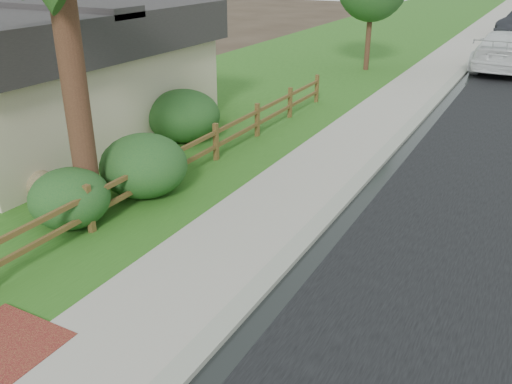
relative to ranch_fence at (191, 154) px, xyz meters
The scene contains 13 objects.
ground 7.37m from the ranch_fence, 60.64° to the right, with size 120.00×120.00×0.00m, color #36281D.
curb 28.88m from the ranch_fence, 82.04° to the left, with size 0.40×90.00×0.12m, color gray.
wet_gutter 28.94m from the ranch_fence, 81.35° to the left, with size 0.50×90.00×0.00m, color black.
sidewalk 28.73m from the ranch_fence, 84.61° to the left, with size 2.20×90.00×0.10m, color #A89F92.
grass_strip 28.62m from the ranch_fence, 88.40° to the left, with size 1.60×90.00×0.06m, color #285719.
lawn_near 28.94m from the ranch_fence, 98.75° to the left, with size 9.00×90.00×0.04m, color #285719.
ranch_fence is the anchor object (origin of this frame).
house 7.57m from the ranch_fence, behind, with size 10.60×9.60×4.05m.
white_suv 19.49m from the ranch_fence, 73.30° to the left, with size 2.62×6.43×1.87m, color white.
boulder 3.69m from the ranch_fence, 130.66° to the right, with size 1.00×0.75×0.67m, color brown.
shrub_a 3.55m from the ranch_fence, 100.44° to the right, with size 1.68×1.68×1.26m, color #1A4A20.
shrub_b 2.97m from the ranch_fence, 128.88° to the left, with size 2.24×2.24×1.57m, color #1A4A20.
shrub_c 1.52m from the ranch_fence, 101.39° to the right, with size 2.05×2.05×1.48m, color #1A4A20.
Camera 1 is at (4.06, -4.29, 5.34)m, focal length 38.00 mm.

